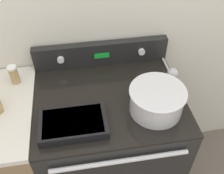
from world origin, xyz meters
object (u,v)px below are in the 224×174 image
at_px(mixing_bowl, 157,99).
at_px(spice_jar_white_cap, 14,74).
at_px(ladle, 171,72).
at_px(casserole_dish, 73,123).

bearing_deg(mixing_bowl, spice_jar_white_cap, 156.29).
distance_m(mixing_bowl, ladle, 0.30).
bearing_deg(mixing_bowl, casserole_dish, -174.03).
relative_size(mixing_bowl, casserole_dish, 0.87).
xyz_separation_m(mixing_bowl, ladle, (0.16, 0.24, -0.05)).
height_order(ladle, spice_jar_white_cap, spice_jar_white_cap).
xyz_separation_m(ladle, spice_jar_white_cap, (-0.89, 0.07, 0.04)).
xyz_separation_m(mixing_bowl, spice_jar_white_cap, (-0.72, 0.32, -0.01)).
relative_size(ladle, spice_jar_white_cap, 2.64).
distance_m(casserole_dish, ladle, 0.65).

